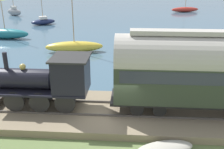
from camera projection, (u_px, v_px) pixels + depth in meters
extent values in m
plane|color=#607542|center=(114.00, 122.00, 14.94)|extent=(200.00, 200.00, 0.00)
cube|color=#426075|center=(127.00, 14.00, 55.54)|extent=(80.00, 80.00, 0.01)
cube|color=#84755B|center=(115.00, 113.00, 15.55)|extent=(5.13, 56.00, 0.42)
cube|color=#4C4742|center=(114.00, 115.00, 14.69)|extent=(0.07, 54.88, 0.12)
cube|color=#4C4742|center=(116.00, 102.00, 16.21)|extent=(0.07, 54.88, 0.12)
cylinder|color=black|center=(65.00, 103.00, 14.64)|extent=(0.12, 1.18, 1.18)
cylinder|color=black|center=(71.00, 91.00, 16.16)|extent=(0.12, 1.18, 1.18)
cylinder|color=black|center=(39.00, 103.00, 14.73)|extent=(0.12, 1.18, 1.18)
cylinder|color=black|center=(48.00, 91.00, 16.26)|extent=(0.12, 1.18, 1.18)
cylinder|color=black|center=(14.00, 102.00, 14.83)|extent=(0.12, 1.18, 1.18)
cylinder|color=black|center=(25.00, 90.00, 16.35)|extent=(0.12, 1.18, 1.18)
cube|color=black|center=(43.00, 89.00, 15.32)|extent=(2.13, 5.32, 0.12)
cylinder|color=black|center=(24.00, 78.00, 15.17)|extent=(1.16, 3.19, 1.16)
cylinder|color=black|center=(5.00, 61.00, 14.85)|extent=(0.25, 0.25, 0.97)
sphere|color=tan|center=(23.00, 67.00, 14.91)|extent=(0.36, 0.36, 0.36)
cube|color=black|center=(71.00, 74.00, 14.86)|extent=(2.03, 1.86, 1.86)
cube|color=#282828|center=(70.00, 57.00, 14.50)|extent=(2.23, 2.10, 0.10)
cylinder|color=black|center=(160.00, 110.00, 14.37)|extent=(0.12, 0.76, 0.76)
cylinder|color=black|center=(157.00, 97.00, 15.89)|extent=(0.12, 0.76, 0.76)
cylinder|color=black|center=(137.00, 109.00, 14.45)|extent=(0.12, 0.76, 0.76)
cylinder|color=black|center=(136.00, 96.00, 15.97)|extent=(0.12, 0.76, 0.76)
cube|color=black|center=(198.00, 100.00, 14.87)|extent=(2.09, 9.90, 0.16)
cube|color=#2D3828|center=(201.00, 79.00, 14.41)|extent=(2.33, 9.51, 2.42)
cube|color=#2D333D|center=(202.00, 71.00, 14.26)|extent=(2.36, 8.91, 0.68)
cylinder|color=#B2ADA3|center=(204.00, 58.00, 13.98)|extent=(2.44, 9.51, 2.44)
cube|color=#B2ADA3|center=(207.00, 33.00, 13.50)|extent=(0.81, 7.92, 0.24)
ellipsoid|color=#192347|center=(43.00, 22.00, 43.63)|extent=(3.53, 4.18, 0.91)
cylinder|color=#9E8460|center=(42.00, 5.00, 42.63)|extent=(0.10, 0.10, 4.69)
cube|color=silver|center=(43.00, 18.00, 43.39)|extent=(1.45, 1.52, 0.45)
ellipsoid|color=#1E707A|center=(6.00, 34.00, 34.08)|extent=(1.91, 6.30, 1.29)
cylinder|color=#9E8460|center=(1.00, 0.00, 32.56)|extent=(0.10, 0.10, 7.18)
ellipsoid|color=#B72D23|center=(185.00, 10.00, 58.20)|extent=(2.87, 6.47, 1.07)
ellipsoid|color=gold|center=(74.00, 47.00, 28.20)|extent=(2.48, 6.33, 1.16)
cylinder|color=#9E8460|center=(72.00, 3.00, 26.57)|extent=(0.10, 0.10, 7.91)
ellipsoid|color=gray|center=(14.00, 12.00, 53.18)|extent=(3.01, 4.06, 1.41)
cube|color=silver|center=(14.00, 7.00, 52.85)|extent=(1.18, 1.38, 0.45)
ellipsoid|color=#B7B2A3|center=(141.00, 59.00, 25.43)|extent=(1.40, 3.08, 0.41)
ellipsoid|color=silver|center=(185.00, 56.00, 26.07)|extent=(1.92, 2.49, 0.44)
ellipsoid|color=#B7B2A3|center=(165.00, 149.00, 12.32)|extent=(1.88, 3.00, 0.44)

